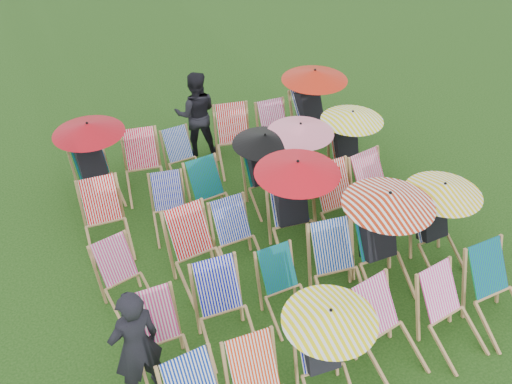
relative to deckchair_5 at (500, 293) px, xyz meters
name	(u,v)px	position (x,y,z in m)	size (l,w,h in m)	color
ground	(271,256)	(-2.05, 2.27, -0.50)	(100.00, 100.00, 0.00)	black
deckchair_2	(327,353)	(-2.48, 0.05, 0.15)	(1.04, 1.09, 1.23)	#A47E4C
deckchair_3	(390,332)	(-1.60, 0.09, -0.01)	(0.80, 1.00, 0.99)	#A47E4C
deckchair_4	(453,315)	(-0.75, -0.01, -0.02)	(0.74, 0.95, 0.95)	#A47E4C
deckchair_5	(500,293)	(0.00, 0.00, 0.00)	(0.68, 0.94, 1.00)	#A47E4C
deckchair_6	(162,342)	(-4.04, 1.09, -0.03)	(0.64, 0.88, 0.94)	#A47E4C
deckchair_7	(225,312)	(-3.21, 1.19, -0.01)	(0.70, 0.94, 0.98)	#A47E4C
deckchair_8	(286,290)	(-2.36, 1.24, -0.07)	(0.59, 0.81, 0.86)	#A47E4C
deckchair_9	(339,270)	(-1.61, 1.19, 0.00)	(0.78, 1.00, 1.00)	#A47E4C
deckchair_10	(385,239)	(-0.91, 1.23, 0.25)	(1.20, 1.25, 1.43)	#A47E4C
deckchair_11	(439,222)	(0.05, 1.27, 0.16)	(1.06, 1.11, 1.25)	#A47E4C
deckchair_12	(125,279)	(-4.17, 2.28, -0.07)	(0.73, 0.90, 0.87)	#A47E4C
deckchair_13	(199,253)	(-3.15, 2.26, 0.01)	(0.75, 0.99, 1.01)	#A47E4C
deckchair_14	(239,240)	(-2.54, 2.33, -0.04)	(0.63, 0.86, 0.92)	#A47E4C
deckchair_15	(295,206)	(-1.65, 2.34, 0.26)	(1.21, 1.28, 1.43)	#A47E4C
deckchair_16	(342,205)	(-0.86, 2.32, 0.01)	(0.69, 0.96, 1.03)	#A47E4C
deckchair_17	(380,193)	(-0.17, 2.35, 0.00)	(0.80, 1.01, 1.01)	#A47E4C
deckchair_18	(105,221)	(-4.13, 3.49, -0.02)	(0.71, 0.94, 0.97)	#A47E4C
deckchair_19	(170,208)	(-3.17, 3.45, -0.08)	(0.69, 0.86, 0.84)	#A47E4C
deckchair_20	(212,196)	(-2.50, 3.42, -0.04)	(0.68, 0.89, 0.92)	#A47E4C
deckchair_21	(265,169)	(-1.58, 3.48, 0.14)	(1.02, 1.06, 1.21)	#A47E4C
deckchair_22	(300,159)	(-0.96, 3.45, 0.17)	(1.07, 1.15, 1.26)	#A47E4C
deckchair_23	(349,145)	(0.00, 3.50, 0.15)	(1.03, 1.10, 1.23)	#A47E4C
deckchair_24	(93,161)	(-3.99, 4.76, 0.20)	(1.12, 1.19, 1.33)	#A47E4C
deckchair_25	(144,167)	(-3.25, 4.58, -0.02)	(0.79, 0.99, 0.97)	#A47E4C
deckchair_26	(183,158)	(-2.54, 4.66, -0.09)	(0.59, 0.79, 0.82)	#A47E4C
deckchair_27	(235,141)	(-1.58, 4.65, 0.00)	(0.84, 1.04, 1.01)	#A47E4C
deckchair_28	(278,133)	(-0.77, 4.63, -0.04)	(0.65, 0.88, 0.92)	#A47E4C
deckchair_29	(314,107)	(0.03, 4.75, 0.24)	(1.19, 1.28, 1.41)	#A47E4C
person_left	(136,345)	(-4.35, 0.92, 0.29)	(0.58, 0.38, 1.58)	black
person_rear	(196,114)	(-2.04, 5.34, 0.29)	(0.76, 0.60, 1.57)	black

